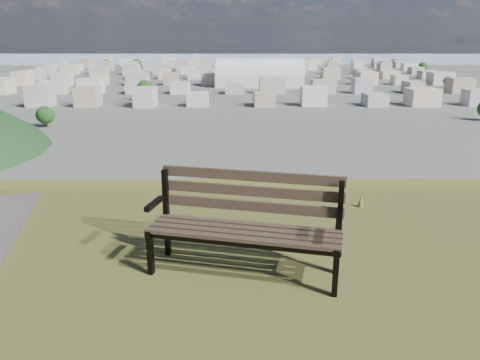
{
  "coord_description": "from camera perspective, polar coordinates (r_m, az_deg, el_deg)",
  "views": [
    {
      "loc": [
        0.76,
        -2.42,
        27.05
      ],
      "look_at": [
        0.86,
        3.43,
        25.3
      ],
      "focal_mm": 35.0,
      "sensor_mm": 36.0,
      "label": 1
    }
  ],
  "objects": [
    {
      "name": "bay_water",
      "position": [
        902.82,
        -1.04,
        14.91
      ],
      "size": [
        2400.0,
        700.0,
        0.12
      ],
      "primitive_type": "cube",
      "color": "#96ABC0",
      "rests_on": "ground"
    },
    {
      "name": "city_blocks",
      "position": [
        397.56,
        -1.09,
        13.23
      ],
      "size": [
        395.0,
        361.0,
        7.0
      ],
      "color": "beige",
      "rests_on": "ground"
    },
    {
      "name": "arena",
      "position": [
        292.92,
        2.4,
        12.35
      ],
      "size": [
        54.09,
        25.23,
        22.35
      ],
      "rotation": [
        0.0,
        0.0,
        -0.05
      ],
      "color": "silver",
      "rests_on": "ground"
    },
    {
      "name": "city_trees",
      "position": [
        323.33,
        -5.92,
        12.6
      ],
      "size": [
        406.52,
        387.2,
        9.98
      ],
      "color": "#35221A",
      "rests_on": "ground"
    },
    {
      "name": "far_hills",
      "position": [
        1406.7,
        -3.62,
        16.53
      ],
      "size": [
        2050.0,
        340.0,
        60.0
      ],
      "color": "#8D94B0",
      "rests_on": "ground"
    },
    {
      "name": "park_bench",
      "position": [
        4.23,
        0.77,
        -4.68
      ],
      "size": [
        1.8,
        0.96,
        0.9
      ],
      "rotation": [
        0.0,
        0.0,
        -0.25
      ],
      "color": "#463528",
      "rests_on": "hilltop_mesa"
    }
  ]
}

